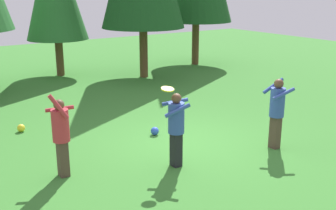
% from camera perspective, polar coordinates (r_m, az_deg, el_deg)
% --- Properties ---
extents(ground_plane, '(40.00, 40.00, 0.00)m').
position_cam_1_polar(ground_plane, '(10.22, 2.32, -5.23)').
color(ground_plane, '#387A2D').
extents(person_thrower, '(0.61, 0.62, 1.77)m').
position_cam_1_polar(person_thrower, '(8.45, -14.52, -3.53)').
color(person_thrower, '#4C382D').
rests_on(person_thrower, ground_plane).
extents(person_catcher, '(0.65, 0.59, 1.67)m').
position_cam_1_polar(person_catcher, '(9.93, 14.75, -0.35)').
color(person_catcher, '#4C382D').
rests_on(person_catcher, ground_plane).
extents(person_bystander, '(0.71, 0.68, 1.60)m').
position_cam_1_polar(person_bystander, '(8.64, 1.14, -2.61)').
color(person_bystander, black).
rests_on(person_bystander, ground_plane).
extents(frisbee, '(0.29, 0.29, 0.07)m').
position_cam_1_polar(frisbee, '(8.41, -0.07, 2.21)').
color(frisbee, yellow).
extents(ball_yellow, '(0.20, 0.20, 0.20)m').
position_cam_1_polar(ball_yellow, '(11.61, -19.55, -3.00)').
color(ball_yellow, yellow).
rests_on(ball_yellow, ground_plane).
extents(ball_blue, '(0.21, 0.21, 0.21)m').
position_cam_1_polar(ball_blue, '(10.71, -1.83, -3.59)').
color(ball_blue, blue).
rests_on(ball_blue, ground_plane).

